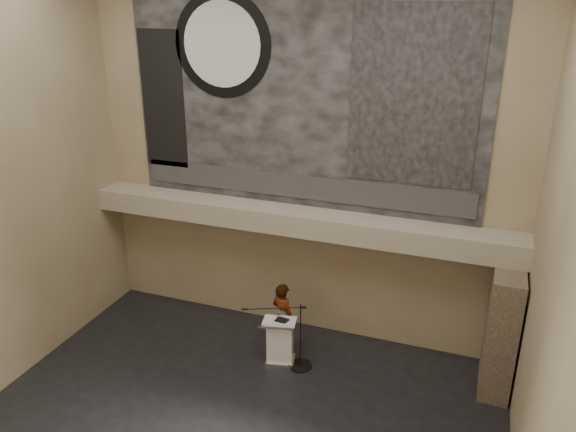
% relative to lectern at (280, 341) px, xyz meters
% --- Properties ---
extents(floor, '(10.00, 10.00, 0.00)m').
position_rel_lectern_xyz_m(floor, '(-0.13, -2.34, -0.55)').
color(floor, black).
rests_on(floor, ground).
extents(wall_back, '(10.00, 0.02, 8.50)m').
position_rel_lectern_xyz_m(wall_back, '(-0.13, 1.66, 3.70)').
color(wall_back, '#7F6E51').
rests_on(wall_back, floor).
extents(wall_front, '(10.00, 0.02, 8.50)m').
position_rel_lectern_xyz_m(wall_front, '(-0.13, -6.34, 3.70)').
color(wall_front, '#7F6E51').
rests_on(wall_front, floor).
extents(wall_right, '(0.02, 8.00, 8.50)m').
position_rel_lectern_xyz_m(wall_right, '(4.87, -2.34, 3.70)').
color(wall_right, '#7F6E51').
rests_on(wall_right, floor).
extents(soffit, '(10.00, 0.80, 0.50)m').
position_rel_lectern_xyz_m(soffit, '(-0.13, 1.26, 2.40)').
color(soffit, gray).
rests_on(soffit, wall_back).
extents(sprinkler_left, '(0.04, 0.04, 0.06)m').
position_rel_lectern_xyz_m(sprinkler_left, '(-1.73, 1.21, 2.12)').
color(sprinkler_left, '#B2893D').
rests_on(sprinkler_left, soffit).
extents(sprinkler_right, '(0.04, 0.04, 0.06)m').
position_rel_lectern_xyz_m(sprinkler_right, '(1.77, 1.21, 2.12)').
color(sprinkler_right, '#B2893D').
rests_on(sprinkler_right, soffit).
extents(banner, '(8.00, 0.05, 5.00)m').
position_rel_lectern_xyz_m(banner, '(-0.13, 1.63, 5.15)').
color(banner, black).
rests_on(banner, wall_back).
extents(banner_text_strip, '(7.76, 0.02, 0.55)m').
position_rel_lectern_xyz_m(banner_text_strip, '(-0.13, 1.59, 3.10)').
color(banner_text_strip, '#2A2A2A').
rests_on(banner_text_strip, banner).
extents(banner_clock_rim, '(2.30, 0.02, 2.30)m').
position_rel_lectern_xyz_m(banner_clock_rim, '(-1.93, 1.59, 6.15)').
color(banner_clock_rim, black).
rests_on(banner_clock_rim, banner).
extents(banner_clock_face, '(1.84, 0.02, 1.84)m').
position_rel_lectern_xyz_m(banner_clock_face, '(-1.93, 1.57, 6.15)').
color(banner_clock_face, silver).
rests_on(banner_clock_face, banner).
extents(banner_building_print, '(2.60, 0.02, 3.60)m').
position_rel_lectern_xyz_m(banner_building_print, '(2.27, 1.59, 5.25)').
color(banner_building_print, black).
rests_on(banner_building_print, banner).
extents(banner_brick_print, '(1.10, 0.02, 3.20)m').
position_rel_lectern_xyz_m(banner_brick_print, '(-3.53, 1.59, 4.85)').
color(banner_brick_print, black).
rests_on(banner_brick_print, banner).
extents(stone_pier, '(0.60, 1.40, 2.70)m').
position_rel_lectern_xyz_m(stone_pier, '(4.52, 0.81, 0.80)').
color(stone_pier, '#423529').
rests_on(stone_pier, floor).
extents(lectern, '(0.81, 0.65, 1.13)m').
position_rel_lectern_xyz_m(lectern, '(0.00, 0.00, 0.00)').
color(lectern, silver).
rests_on(lectern, floor).
extents(binder, '(0.29, 0.25, 0.04)m').
position_rel_lectern_xyz_m(binder, '(0.06, -0.05, 0.56)').
color(binder, black).
rests_on(binder, lectern).
extents(papers, '(0.29, 0.33, 0.00)m').
position_rel_lectern_xyz_m(papers, '(-0.12, -0.06, 0.55)').
color(papers, silver).
rests_on(papers, lectern).
extents(speaker_person, '(0.73, 0.62, 1.70)m').
position_rel_lectern_xyz_m(speaker_person, '(-0.12, 0.50, 0.30)').
color(speaker_person, silver).
rests_on(speaker_person, floor).
extents(mic_stand, '(1.42, 0.78, 1.58)m').
position_rel_lectern_xyz_m(mic_stand, '(0.43, -0.02, -0.31)').
color(mic_stand, black).
rests_on(mic_stand, floor).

